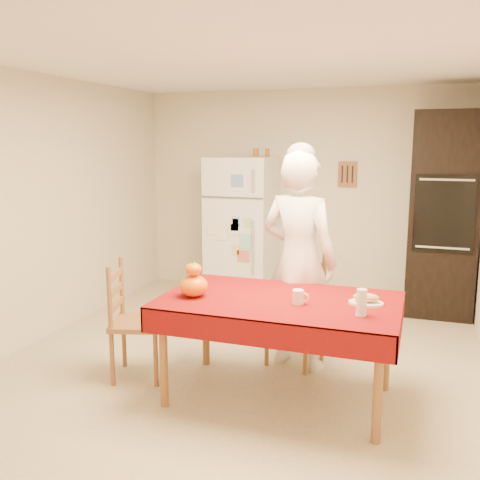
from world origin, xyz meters
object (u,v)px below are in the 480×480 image
at_px(chair_left, 130,316).
at_px(bread_plate, 366,303).
at_px(dining_table, 279,308).
at_px(wine_glass, 362,302).
at_px(refrigerator, 242,228).
at_px(pumpkin_lower, 194,286).
at_px(coffee_mug, 298,297).
at_px(chair_far, 299,304).
at_px(seated_woman, 299,261).
at_px(oven_cabinet, 443,215).

height_order(chair_left, bread_plate, chair_left).
height_order(dining_table, wine_glass, wine_glass).
bearing_deg(bread_plate, refrigerator, 125.74).
relative_size(refrigerator, wine_glass, 9.66).
height_order(pumpkin_lower, bread_plate, pumpkin_lower).
xyz_separation_m(coffee_mug, wine_glass, (0.45, -0.11, 0.04)).
xyz_separation_m(pumpkin_lower, bread_plate, (1.21, 0.21, -0.07)).
relative_size(dining_table, chair_far, 1.79).
height_order(refrigerator, wine_glass, refrigerator).
distance_m(chair_far, seated_woman, 0.41).
bearing_deg(bread_plate, chair_far, 133.36).
relative_size(oven_cabinet, bread_plate, 9.17).
bearing_deg(chair_left, chair_far, -75.01).
distance_m(dining_table, bread_plate, 0.61).
height_order(oven_cabinet, seated_woman, oven_cabinet).
relative_size(seated_woman, wine_glass, 10.30).
bearing_deg(dining_table, bread_plate, 6.31).
height_order(oven_cabinet, coffee_mug, oven_cabinet).
height_order(chair_far, chair_left, same).
xyz_separation_m(chair_left, wine_glass, (1.82, -0.17, 0.34)).
bearing_deg(chair_far, oven_cabinet, 69.96).
height_order(dining_table, coffee_mug, coffee_mug).
distance_m(oven_cabinet, bread_plate, 2.54).
bearing_deg(chair_far, coffee_mug, -64.96).
relative_size(oven_cabinet, pumpkin_lower, 10.49).
relative_size(coffee_mug, pumpkin_lower, 0.48).
height_order(seated_woman, wine_glass, seated_woman).
relative_size(dining_table, bread_plate, 7.08).
height_order(refrigerator, pumpkin_lower, refrigerator).
distance_m(seated_woman, coffee_mug, 0.73).
xyz_separation_m(chair_far, pumpkin_lower, (-0.59, -0.86, 0.33)).
relative_size(refrigerator, seated_woman, 0.94).
distance_m(coffee_mug, bread_plate, 0.47).
relative_size(wine_glass, bread_plate, 0.73).
distance_m(refrigerator, seated_woman, 2.16).
bearing_deg(chair_left, refrigerator, -18.90).
relative_size(pumpkin_lower, bread_plate, 0.87).
height_order(seated_woman, coffee_mug, seated_woman).
bearing_deg(pumpkin_lower, chair_far, 55.57).
height_order(dining_table, bread_plate, bread_plate).
bearing_deg(chair_far, pumpkin_lower, -111.44).
distance_m(refrigerator, coffee_mug, 2.85).
xyz_separation_m(refrigerator, oven_cabinet, (2.28, 0.05, 0.25)).
xyz_separation_m(coffee_mug, pumpkin_lower, (-0.76, -0.06, 0.03)).
xyz_separation_m(oven_cabinet, chair_far, (-1.17, -1.80, -0.59)).
bearing_deg(seated_woman, chair_left, 41.13).
bearing_deg(wine_glass, bread_plate, 89.02).
xyz_separation_m(oven_cabinet, bread_plate, (-0.55, -2.45, -0.33)).
distance_m(chair_far, coffee_mug, 0.87).
xyz_separation_m(refrigerator, wine_glass, (1.73, -2.66, -0.00)).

